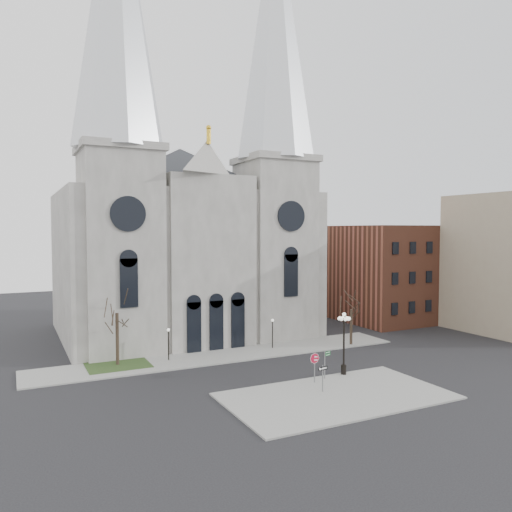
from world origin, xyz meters
name	(u,v)px	position (x,y,z in m)	size (l,w,h in m)	color
ground	(274,385)	(0.00, 0.00, 0.00)	(160.00, 160.00, 0.00)	black
sidewalk_near	(337,396)	(3.00, -5.00, 0.07)	(18.00, 10.00, 0.14)	gray
sidewalk_far	(225,355)	(0.00, 11.00, 0.07)	(40.00, 6.00, 0.14)	gray
grass_patch	(118,365)	(-11.00, 12.00, 0.09)	(6.00, 5.00, 0.18)	#273F1B
cathedral	(188,189)	(0.00, 22.86, 18.48)	(33.00, 26.66, 54.00)	gray
bg_building_brick	(379,272)	(30.00, 22.00, 7.00)	(14.00, 18.00, 14.00)	brown
bg_building_tan	(509,264)	(38.00, 6.00, 9.00)	(10.00, 14.00, 18.00)	tan
tree_left	(117,310)	(-11.00, 12.00, 5.58)	(3.20, 3.20, 7.50)	black
tree_right	(351,307)	(15.00, 9.00, 4.47)	(3.20, 3.20, 6.00)	black
ped_lamp_left	(168,339)	(-6.00, 11.50, 2.33)	(0.32, 0.32, 3.26)	black
ped_lamp_right	(272,328)	(6.00, 11.50, 2.33)	(0.32, 0.32, 3.26)	black
stop_sign	(315,361)	(3.22, -1.41, 1.99)	(0.88, 0.37, 2.60)	slate
globe_lamp	(344,336)	(6.98, -0.50, 3.73)	(1.61, 1.61, 5.72)	black
one_way_sign	(323,374)	(2.49, -3.75, 1.62)	(0.96, 0.18, 2.20)	slate
street_name_sign	(325,362)	(4.76, -0.79, 1.58)	(0.76, 0.28, 2.47)	slate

